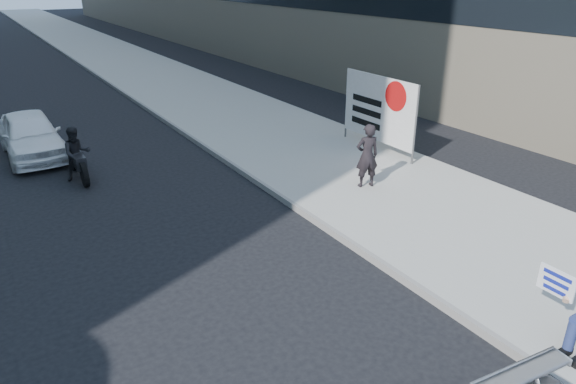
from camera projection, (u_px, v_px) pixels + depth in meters
ground at (362, 329)px, 7.94m from camera, size 160.00×160.00×0.00m
near_sidewalk at (166, 81)px, 25.43m from camera, size 5.00×120.00×0.15m
pedestrian_woman at (367, 156)px, 12.52m from camera, size 0.67×0.53×1.60m
protest_banner at (379, 109)px, 14.97m from camera, size 0.08×3.06×2.20m
white_sedan_near at (31, 135)px, 15.12m from camera, size 1.61×3.88×1.31m
motorcycle at (77, 156)px, 13.43m from camera, size 0.69×2.04×1.42m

